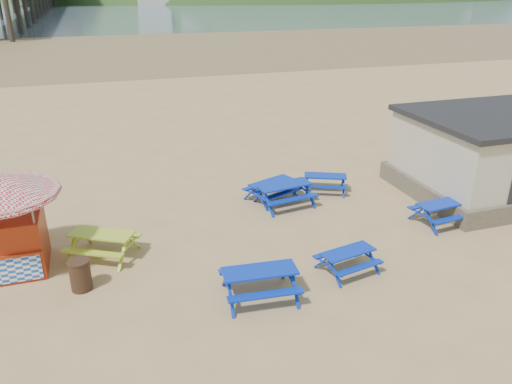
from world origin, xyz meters
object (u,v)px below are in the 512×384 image
object	(u,v)px
picnic_table_blue_b	(325,183)
litter_bin	(80,275)
picnic_table_yellow	(103,245)
ice_cream_kiosk	(3,211)
amenity_block	(503,153)
picnic_table_blue_a	(272,191)

from	to	relation	value
picnic_table_blue_b	litter_bin	bearing A→B (deg)	-131.11
picnic_table_blue_b	litter_bin	world-z (taller)	litter_bin
picnic_table_blue_b	picnic_table_yellow	distance (m)	8.95
picnic_table_blue_b	ice_cream_kiosk	xyz separation A→B (m)	(-11.08, -2.48, 1.50)
picnic_table_blue_b	amenity_block	distance (m)	7.01
picnic_table_blue_b	picnic_table_yellow	xyz separation A→B (m)	(-8.57, -2.58, 0.05)
ice_cream_kiosk	amenity_block	bearing A→B (deg)	1.54
picnic_table_blue_b	ice_cream_kiosk	distance (m)	11.45
amenity_block	picnic_table_blue_a	bearing A→B (deg)	168.28
picnic_table_yellow	picnic_table_blue_a	bearing A→B (deg)	50.83
picnic_table_blue_b	ice_cream_kiosk	world-z (taller)	ice_cream_kiosk
litter_bin	picnic_table_yellow	bearing A→B (deg)	68.53
litter_bin	amenity_block	distance (m)	16.02
picnic_table_blue_a	litter_bin	xyz separation A→B (m)	(-6.92, -4.08, 0.08)
picnic_table_blue_a	ice_cream_kiosk	size ratio (longest dim) A/B	0.66
picnic_table_yellow	amenity_block	world-z (taller)	amenity_block
amenity_block	picnic_table_yellow	bearing A→B (deg)	-177.74
picnic_table_blue_a	amenity_block	size ratio (longest dim) A/B	0.29
litter_bin	picnic_table_blue_b	bearing A→B (deg)	24.55
picnic_table_blue_a	litter_bin	distance (m)	8.03
amenity_block	picnic_table_blue_b	bearing A→B (deg)	163.34
picnic_table_blue_a	litter_bin	world-z (taller)	litter_bin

